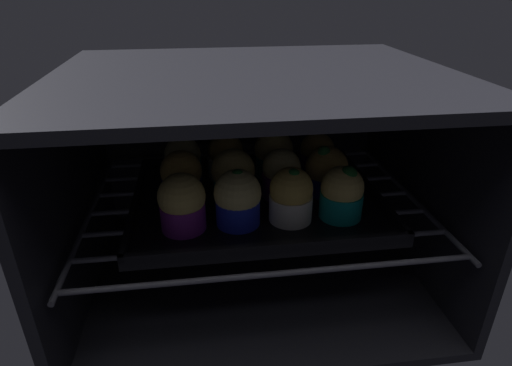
% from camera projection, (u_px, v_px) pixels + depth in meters
% --- Properties ---
extents(oven_cavity, '(0.59, 0.47, 0.37)m').
position_uv_depth(oven_cavity, '(252.00, 174.00, 0.73)').
color(oven_cavity, black).
rests_on(oven_cavity, ground).
extents(oven_rack, '(0.55, 0.42, 0.01)m').
position_uv_depth(oven_rack, '(256.00, 203.00, 0.71)').
color(oven_rack, '#51515B').
rests_on(oven_rack, oven_cavity).
extents(baking_tray, '(0.40, 0.32, 0.02)m').
position_uv_depth(baking_tray, '(256.00, 199.00, 0.70)').
color(baking_tray, black).
rests_on(baking_tray, oven_rack).
extents(muffin_row0_col0, '(0.07, 0.07, 0.09)m').
position_uv_depth(muffin_row0_col0, '(182.00, 203.00, 0.59)').
color(muffin_row0_col0, '#7A238C').
rests_on(muffin_row0_col0, baking_tray).
extents(muffin_row0_col1, '(0.07, 0.07, 0.09)m').
position_uv_depth(muffin_row0_col1, '(238.00, 199.00, 0.60)').
color(muffin_row0_col1, '#1928B7').
rests_on(muffin_row0_col1, baking_tray).
extents(muffin_row0_col2, '(0.06, 0.06, 0.09)m').
position_uv_depth(muffin_row0_col2, '(291.00, 196.00, 0.61)').
color(muffin_row0_col2, silver).
rests_on(muffin_row0_col2, baking_tray).
extents(muffin_row0_col3, '(0.06, 0.06, 0.08)m').
position_uv_depth(muffin_row0_col3, '(342.00, 193.00, 0.62)').
color(muffin_row0_col3, '#0C8C84').
rests_on(muffin_row0_col3, baking_tray).
extents(muffin_row1_col0, '(0.07, 0.07, 0.09)m').
position_uv_depth(muffin_row1_col0, '(182.00, 177.00, 0.66)').
color(muffin_row1_col0, '#1928B7').
rests_on(muffin_row1_col0, baking_tray).
extents(muffin_row1_col1, '(0.07, 0.07, 0.09)m').
position_uv_depth(muffin_row1_col1, '(233.00, 176.00, 0.67)').
color(muffin_row1_col1, '#0C8C84').
rests_on(muffin_row1_col1, baking_tray).
extents(muffin_row1_col2, '(0.06, 0.06, 0.08)m').
position_uv_depth(muffin_row1_col2, '(282.00, 174.00, 0.68)').
color(muffin_row1_col2, '#7A238C').
rests_on(muffin_row1_col2, baking_tray).
extents(muffin_row1_col3, '(0.07, 0.07, 0.09)m').
position_uv_depth(muffin_row1_col3, '(326.00, 172.00, 0.69)').
color(muffin_row1_col3, '#1928B7').
rests_on(muffin_row1_col3, baking_tray).
extents(muffin_row2_col0, '(0.06, 0.06, 0.08)m').
position_uv_depth(muffin_row2_col0, '(183.00, 161.00, 0.73)').
color(muffin_row2_col0, '#0C8C84').
rests_on(muffin_row2_col0, baking_tray).
extents(muffin_row2_col1, '(0.06, 0.06, 0.08)m').
position_uv_depth(muffin_row2_col1, '(226.00, 157.00, 0.75)').
color(muffin_row2_col1, silver).
rests_on(muffin_row2_col1, baking_tray).
extents(muffin_row2_col2, '(0.07, 0.07, 0.09)m').
position_uv_depth(muffin_row2_col2, '(273.00, 154.00, 0.75)').
color(muffin_row2_col2, '#0C8C84').
rests_on(muffin_row2_col2, baking_tray).
extents(muffin_row2_col3, '(0.06, 0.06, 0.08)m').
position_uv_depth(muffin_row2_col3, '(317.00, 155.00, 0.77)').
color(muffin_row2_col3, '#7A238C').
rests_on(muffin_row2_col3, baking_tray).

